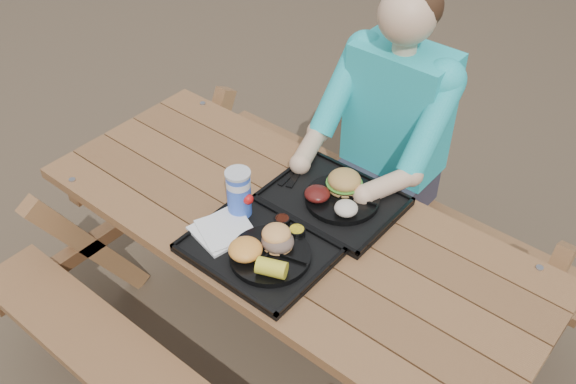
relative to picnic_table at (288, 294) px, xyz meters
The scene contains 18 objects.
ground 0.38m from the picnic_table, ahead, with size 60.00×60.00×0.00m, color #999999.
picnic_table is the anchor object (origin of this frame).
tray_near 0.42m from the picnic_table, 82.78° to the right, with size 0.45×0.35×0.02m, color black.
tray_far 0.43m from the picnic_table, 69.89° to the left, with size 0.45×0.35×0.02m, color black.
plate_near 0.45m from the picnic_table, 66.97° to the right, with size 0.26×0.26×0.02m, color black.
plate_far 0.45m from the picnic_table, 62.98° to the left, with size 0.26×0.26×0.02m, color black.
napkin_stack 0.47m from the picnic_table, 121.33° to the right, with size 0.17×0.17×0.02m, color white.
soda_cup 0.51m from the picnic_table, 148.28° to the right, with size 0.08×0.08×0.16m, color blue.
condiment_bbq 0.41m from the picnic_table, 75.63° to the right, with size 0.05×0.05×0.03m, color black.
condiment_mustard 0.42m from the picnic_table, 33.91° to the right, with size 0.06×0.06×0.03m, color gold.
sandwich 0.49m from the picnic_table, 62.12° to the right, with size 0.10×0.10×0.10m, color #F7A557, non-canonical shape.
mac_cheese 0.50m from the picnic_table, 83.88° to the right, with size 0.11×0.11×0.05m, color #FDA842.
corn_cob 0.52m from the picnic_table, 60.57° to the right, with size 0.09×0.09×0.05m, color yellow, non-canonical shape.
cutlery_far 0.45m from the picnic_table, 122.04° to the left, with size 0.02×0.14×0.01m, color black.
burger 0.52m from the picnic_table, 72.15° to the left, with size 0.12×0.12×0.11m, color #BF8A43, non-canonical shape.
baked_beans 0.45m from the picnic_table, 75.31° to the left, with size 0.09×0.09×0.04m, color #531310.
potato_salad 0.48m from the picnic_table, 38.19° to the left, with size 0.08×0.08×0.04m, color beige.
diner 0.70m from the picnic_table, 89.16° to the left, with size 0.48×0.84×1.28m, color #1DCBB8, non-canonical shape.
Camera 1 is at (1.02, -1.23, 2.24)m, focal length 40.00 mm.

